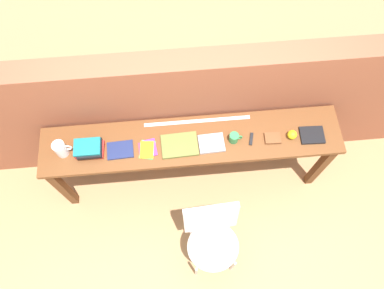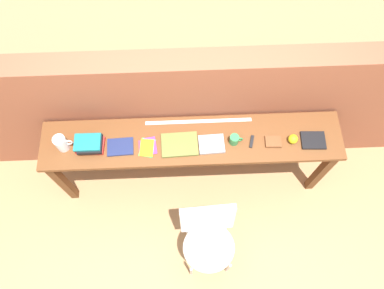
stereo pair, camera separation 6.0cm
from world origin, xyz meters
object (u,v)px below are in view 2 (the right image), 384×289
at_px(pamphlet_pile_colourful, 147,147).
at_px(mug, 234,140).
at_px(book_open_centre, 180,145).
at_px(multitool_folded, 252,142).
at_px(chair_white_moulded, 208,237).
at_px(pitcher_white, 61,143).
at_px(magazine_cycling, 120,147).
at_px(leather_journal_brown, 273,142).
at_px(sports_ball_small, 293,139).
at_px(book_repair_rightmost, 313,140).
at_px(book_stack_leftmost, 90,144).

bearing_deg(pamphlet_pile_colourful, mug, 1.70).
distance_m(book_open_centre, multitool_folded, 0.59).
bearing_deg(chair_white_moulded, book_open_centre, 106.74).
relative_size(pitcher_white, magazine_cycling, 0.87).
bearing_deg(book_open_centre, pamphlet_pile_colourful, -179.88).
xyz_separation_m(magazine_cycling, book_open_centre, (0.48, -0.00, 0.00)).
bearing_deg(book_open_centre, leather_journal_brown, -2.50).
bearing_deg(chair_white_moulded, pamphlet_pile_colourful, 124.65).
distance_m(multitool_folded, leather_journal_brown, 0.18).
relative_size(book_open_centre, multitool_folded, 2.70).
relative_size(mug, sports_ball_small, 1.41).
bearing_deg(chair_white_moulded, book_repair_rightmost, 37.66).
xyz_separation_m(chair_white_moulded, pamphlet_pile_colourful, (-0.47, 0.68, 0.36)).
height_order(chair_white_moulded, pamphlet_pile_colourful, same).
distance_m(leather_journal_brown, sports_ball_small, 0.16).
distance_m(magazine_cycling, leather_journal_brown, 1.25).
bearing_deg(book_repair_rightmost, book_open_centre, -177.99).
distance_m(chair_white_moulded, leather_journal_brown, 0.96).
height_order(chair_white_moulded, magazine_cycling, magazine_cycling).
xyz_separation_m(pitcher_white, pamphlet_pile_colourful, (0.68, -0.03, -0.07)).
height_order(magazine_cycling, mug, mug).
bearing_deg(pitcher_white, book_repair_rightmost, -0.80).
bearing_deg(pitcher_white, mug, -0.46).
bearing_deg(book_repair_rightmost, pamphlet_pile_colourful, -177.51).
height_order(chair_white_moulded, mug, mug).
relative_size(book_open_centre, mug, 2.70).
bearing_deg(multitool_folded, leather_journal_brown, -3.52).
height_order(book_stack_leftmost, multitool_folded, book_stack_leftmost).
xyz_separation_m(pitcher_white, sports_ball_small, (1.87, -0.02, -0.04)).
relative_size(pamphlet_pile_colourful, book_repair_rightmost, 0.95).
bearing_deg(mug, magazine_cycling, -179.39).
xyz_separation_m(pitcher_white, multitool_folded, (1.54, -0.02, -0.07)).
height_order(magazine_cycling, sports_ball_small, sports_ball_small).
bearing_deg(magazine_cycling, book_repair_rightmost, -2.60).
relative_size(pitcher_white, sports_ball_small, 2.36).
bearing_deg(book_repair_rightmost, multitool_folded, -178.92).
height_order(book_open_centre, book_repair_rightmost, book_open_centre).
relative_size(pamphlet_pile_colourful, sports_ball_small, 2.39).
bearing_deg(mug, book_open_centre, -178.57).
bearing_deg(magazine_cycling, mug, -1.71).
bearing_deg(multitool_folded, pitcher_white, 179.35).
bearing_deg(mug, chair_white_moulded, -108.74).
relative_size(magazine_cycling, book_open_centre, 0.71).
bearing_deg(leather_journal_brown, magazine_cycling, -177.84).
xyz_separation_m(chair_white_moulded, sports_ball_small, (0.72, 0.69, 0.39)).
relative_size(magazine_cycling, mug, 1.92).
distance_m(book_stack_leftmost, leather_journal_brown, 1.50).
height_order(chair_white_moulded, book_open_centre, book_open_centre).
bearing_deg(book_stack_leftmost, sports_ball_small, -0.65).
xyz_separation_m(magazine_cycling, sports_ball_small, (1.41, -0.00, 0.03)).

